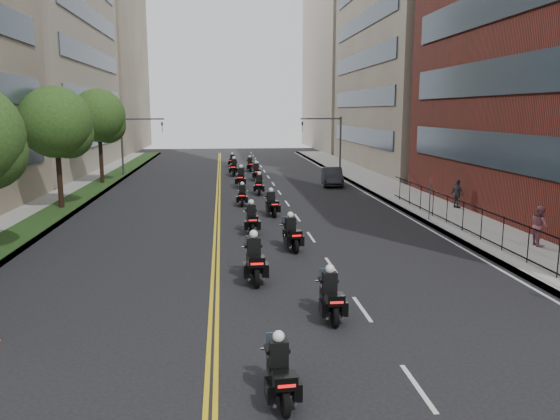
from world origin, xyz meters
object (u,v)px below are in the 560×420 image
(motorcycle_5, at_px, (272,205))
(motorcycle_9, at_px, (256,173))
(motorcycle_2, at_px, (254,261))
(motorcycle_7, at_px, (259,185))
(motorcycle_1, at_px, (330,297))
(motorcycle_4, at_px, (251,220))
(parked_sedan, at_px, (332,177))
(motorcycle_3, at_px, (291,235))
(motorcycle_8, at_px, (241,178))
(pedestrian_b, at_px, (540,226))
(motorcycle_6, at_px, (242,196))
(pedestrian_c, at_px, (457,194))
(motorcycle_0, at_px, (280,374))
(motorcycle_10, at_px, (234,168))
(motorcycle_11, at_px, (250,165))
(motorcycle_12, at_px, (232,161))

(motorcycle_5, xyz_separation_m, motorcycle_9, (0.13, 16.71, 0.04))
(motorcycle_2, height_order, motorcycle_7, motorcycle_2)
(motorcycle_1, height_order, motorcycle_7, motorcycle_7)
(motorcycle_4, bearing_deg, motorcycle_5, 71.67)
(motorcycle_9, bearing_deg, parked_sedan, -36.49)
(motorcycle_5, relative_size, parked_sedan, 0.50)
(motorcycle_3, bearing_deg, motorcycle_8, 86.66)
(motorcycle_1, height_order, pedestrian_b, pedestrian_b)
(motorcycle_1, bearing_deg, pedestrian_b, 33.49)
(motorcycle_4, height_order, motorcycle_7, motorcycle_4)
(motorcycle_3, relative_size, parked_sedan, 0.51)
(motorcycle_5, distance_m, motorcycle_8, 12.51)
(motorcycle_6, relative_size, motorcycle_8, 0.85)
(motorcycle_2, height_order, pedestrian_c, pedestrian_c)
(motorcycle_0, bearing_deg, motorcycle_3, 78.01)
(motorcycle_1, relative_size, motorcycle_9, 0.93)
(motorcycle_0, height_order, motorcycle_10, motorcycle_10)
(pedestrian_c, bearing_deg, motorcycle_7, 41.46)
(motorcycle_3, distance_m, pedestrian_b, 11.23)
(motorcycle_11, xyz_separation_m, pedestrian_b, (11.37, -33.37, 0.41))
(motorcycle_6, xyz_separation_m, motorcycle_8, (0.22, 8.66, 0.11))
(motorcycle_4, bearing_deg, pedestrian_c, 20.44)
(motorcycle_11, bearing_deg, motorcycle_6, -97.47)
(motorcycle_9, bearing_deg, motorcycle_1, -93.08)
(motorcycle_8, distance_m, motorcycle_12, 16.49)
(motorcycle_10, bearing_deg, motorcycle_5, -79.81)
(motorcycle_7, height_order, pedestrian_b, pedestrian_b)
(motorcycle_8, height_order, motorcycle_10, motorcycle_10)
(motorcycle_2, bearing_deg, motorcycle_5, 79.89)
(motorcycle_8, distance_m, motorcycle_11, 11.88)
(motorcycle_0, distance_m, pedestrian_c, 25.41)
(motorcycle_2, xyz_separation_m, motorcycle_8, (0.40, 24.99, -0.02))
(motorcycle_12, relative_size, pedestrian_c, 1.22)
(motorcycle_4, distance_m, motorcycle_7, 13.15)
(motorcycle_2, xyz_separation_m, pedestrian_b, (13.11, 3.42, 0.32))
(motorcycle_5, xyz_separation_m, motorcycle_7, (-0.15, 8.45, 0.01))
(motorcycle_1, distance_m, motorcycle_8, 28.94)
(motorcycle_2, height_order, motorcycle_11, motorcycle_2)
(motorcycle_9, xyz_separation_m, parked_sedan, (6.10, -3.99, 0.05))
(motorcycle_1, height_order, parked_sedan, motorcycle_1)
(motorcycle_3, height_order, motorcycle_9, motorcycle_9)
(motorcycle_8, xyz_separation_m, motorcycle_9, (1.51, 4.28, -0.03))
(motorcycle_9, relative_size, motorcycle_12, 1.11)
(motorcycle_5, height_order, motorcycle_11, motorcycle_5)
(motorcycle_8, relative_size, motorcycle_12, 1.15)
(motorcycle_9, bearing_deg, motorcycle_5, -93.79)
(motorcycle_3, bearing_deg, motorcycle_6, 90.74)
(motorcycle_2, xyz_separation_m, motorcycle_6, (0.18, 16.33, -0.13))
(motorcycle_2, distance_m, parked_sedan, 26.52)
(motorcycle_3, bearing_deg, motorcycle_7, 83.46)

